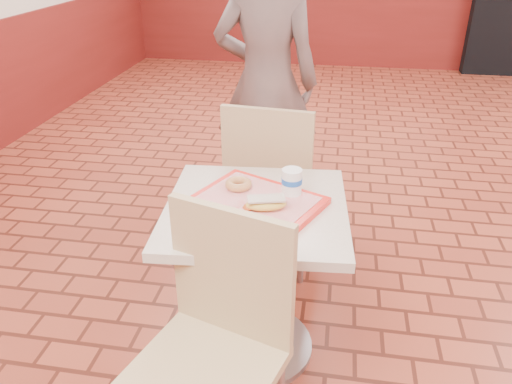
% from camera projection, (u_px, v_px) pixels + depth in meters
% --- Properties ---
extents(main_table, '(0.69, 0.69, 0.73)m').
position_uv_depth(main_table, '(256.00, 257.00, 2.02)').
color(main_table, beige).
rests_on(main_table, ground).
extents(chair_main_front, '(0.54, 0.54, 0.93)m').
position_uv_depth(chair_main_front, '(215.00, 338.00, 1.58)').
color(chair_main_front, tan).
rests_on(chair_main_front, ground).
extents(chair_main_back, '(0.48, 0.48, 0.95)m').
position_uv_depth(chair_main_back, '(272.00, 180.00, 2.55)').
color(chair_main_back, tan).
rests_on(chair_main_back, ground).
extents(customer, '(0.64, 0.43, 1.71)m').
position_uv_depth(customer, '(266.00, 83.00, 2.97)').
color(customer, '#65514E').
rests_on(customer, ground).
extents(serving_tray, '(0.46, 0.36, 0.03)m').
position_uv_depth(serving_tray, '(256.00, 203.00, 1.90)').
color(serving_tray, red).
rests_on(serving_tray, main_table).
extents(ring_donut, '(0.11, 0.11, 0.03)m').
position_uv_depth(ring_donut, '(238.00, 184.00, 1.97)').
color(ring_donut, '#BC7B44').
rests_on(ring_donut, serving_tray).
extents(long_john_donut, '(0.17, 0.11, 0.05)m').
position_uv_depth(long_john_donut, '(265.00, 204.00, 1.82)').
color(long_john_donut, gold).
rests_on(long_john_donut, serving_tray).
extents(paper_cup, '(0.08, 0.08, 0.10)m').
position_uv_depth(paper_cup, '(292.00, 181.00, 1.92)').
color(paper_cup, white).
rests_on(paper_cup, serving_tray).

